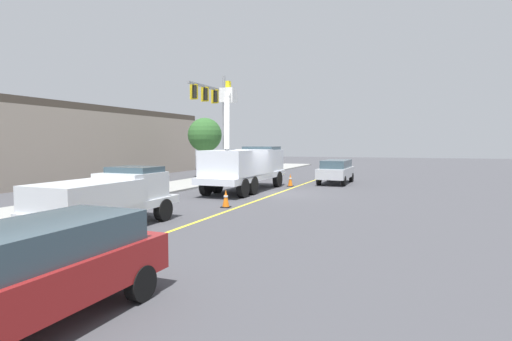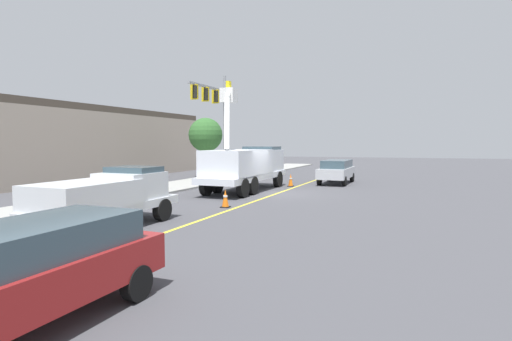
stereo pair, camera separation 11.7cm
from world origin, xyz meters
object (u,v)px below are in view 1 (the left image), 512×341
passing_minivan (336,170)px  traffic_cone_mid_front (226,198)px  traffic_cone_leading (86,242)px  service_pickup_truck (107,196)px  traffic_cone_mid_rear (290,180)px  utility_bucket_truck (245,165)px  traffic_signal_mast (214,109)px  trailing_sedan (31,269)px

passing_minivan → traffic_cone_mid_front: (-12.46, 3.68, -0.56)m
traffic_cone_leading → traffic_cone_mid_front: traffic_cone_leading is taller
service_pickup_truck → traffic_cone_mid_front: service_pickup_truck is taller
service_pickup_truck → passing_minivan: (17.92, -5.90, -0.15)m
traffic_cone_mid_rear → utility_bucket_truck: bearing=146.5°
traffic_cone_mid_front → service_pickup_truck: bearing=157.9°
utility_bucket_truck → service_pickup_truck: 11.88m
traffic_cone_mid_front → traffic_cone_mid_rear: traffic_cone_mid_rear is taller
service_pickup_truck → traffic_cone_mid_rear: size_ratio=6.63×
traffic_cone_leading → traffic_cone_mid_front: (8.64, -0.48, -0.01)m
utility_bucket_truck → traffic_signal_mast: traffic_signal_mast is taller
passing_minivan → utility_bucket_truck: bearing=141.4°
service_pickup_truck → traffic_cone_mid_front: (5.46, -2.21, -0.71)m
passing_minivan → traffic_signal_mast: 9.91m
trailing_sedan → traffic_cone_mid_front: bearing=6.8°
traffic_cone_leading → traffic_cone_mid_rear: 18.26m
traffic_cone_leading → traffic_signal_mast: 20.40m
trailing_sedan → traffic_cone_mid_front: trailing_sedan is taller
trailing_sedan → traffic_signal_mast: (22.82, 6.46, 4.42)m
traffic_cone_leading → traffic_cone_mid_rear: (18.21, -1.41, 0.01)m
trailing_sedan → traffic_cone_leading: 4.09m
traffic_cone_mid_front → passing_minivan: bearing=-16.5°
traffic_cone_mid_rear → traffic_signal_mast: size_ratio=0.11×
trailing_sedan → traffic_cone_leading: trailing_sedan is taller
traffic_cone_mid_rear → service_pickup_truck: bearing=168.2°
traffic_cone_leading → traffic_cone_mid_rear: size_ratio=0.98×
utility_bucket_truck → traffic_cone_mid_front: size_ratio=10.09×
traffic_cone_mid_rear → trailing_sedan: bearing=-178.6°
service_pickup_truck → traffic_signal_mast: traffic_signal_mast is taller
utility_bucket_truck → traffic_cone_mid_rear: (3.20, -2.12, -1.18)m
utility_bucket_truck → trailing_sedan: (-18.56, -2.64, -0.64)m
traffic_cone_mid_rear → traffic_cone_leading: bearing=175.6°
traffic_cone_mid_front → traffic_signal_mast: traffic_signal_mast is taller
utility_bucket_truck → traffic_cone_mid_rear: 4.02m
service_pickup_truck → traffic_cone_mid_front: bearing=-22.1°
trailing_sedan → traffic_cone_mid_front: (12.20, 1.46, -0.56)m
passing_minivan → traffic_signal_mast: size_ratio=0.61×
service_pickup_truck → traffic_cone_mid_rear: service_pickup_truck is taller
utility_bucket_truck → trailing_sedan: size_ratio=1.69×
service_pickup_truck → traffic_cone_mid_rear: (15.03, -3.15, -0.69)m
trailing_sedan → traffic_signal_mast: bearing=15.8°
trailing_sedan → traffic_cone_mid_front: size_ratio=5.96×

